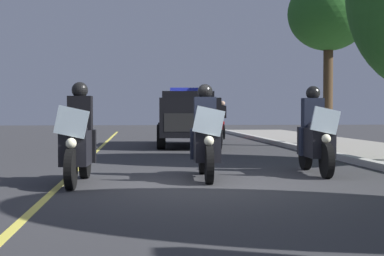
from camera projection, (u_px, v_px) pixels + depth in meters
name	position (u px, v px, depth m)	size (l,w,h in m)	color
ground_plane	(200.00, 185.00, 8.94)	(80.00, 80.00, 0.00)	#333335
lane_stripe_center	(58.00, 187.00, 8.72)	(48.00, 0.12, 0.01)	#E0D14C
police_motorcycle_lead_left	(78.00, 142.00, 9.14)	(2.14, 0.59, 1.72)	black
police_motorcycle_lead_right	(206.00, 140.00, 9.83)	(2.14, 0.59, 1.72)	black
police_motorcycle_trailing	(315.00, 138.00, 10.60)	(2.14, 0.59, 1.72)	black
police_suv	(187.00, 116.00, 19.05)	(4.99, 2.26, 2.05)	black
cyclist_background	(223.00, 120.00, 24.23)	(1.76, 0.33, 1.69)	black
tree_far_back	(329.00, 15.00, 18.74)	(2.80, 2.80, 5.79)	#42301E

